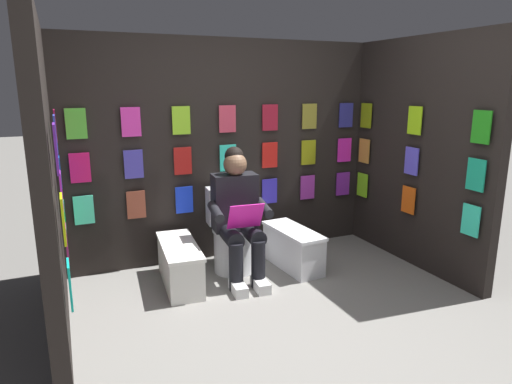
% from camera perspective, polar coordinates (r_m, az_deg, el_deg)
% --- Properties ---
extents(ground_plane, '(30.00, 30.00, 0.00)m').
position_cam_1_polar(ground_plane, '(3.31, 7.95, -18.25)').
color(ground_plane, gray).
extents(display_wall_back, '(3.24, 0.14, 2.17)m').
position_cam_1_polar(display_wall_back, '(4.55, -3.93, 5.22)').
color(display_wall_back, black).
rests_on(display_wall_back, ground).
extents(display_wall_left, '(0.14, 1.82, 2.17)m').
position_cam_1_polar(display_wall_left, '(4.58, 19.89, 4.52)').
color(display_wall_left, black).
rests_on(display_wall_left, ground).
extents(display_wall_right, '(0.14, 1.82, 2.17)m').
position_cam_1_polar(display_wall_right, '(3.35, -24.91, 1.04)').
color(display_wall_right, black).
rests_on(display_wall_right, ground).
extents(toilet, '(0.42, 0.57, 0.77)m').
position_cam_1_polar(toilet, '(4.33, -3.09, -5.49)').
color(toilet, white).
rests_on(toilet, ground).
extents(person_reading, '(0.55, 0.71, 1.19)m').
position_cam_1_polar(person_reading, '(4.04, -2.24, -2.81)').
color(person_reading, black).
rests_on(person_reading, ground).
extents(comic_longbox_near, '(0.37, 0.84, 0.37)m').
position_cam_1_polar(comic_longbox_near, '(4.07, -9.59, -8.99)').
color(comic_longbox_near, white).
rests_on(comic_longbox_near, ground).
extents(comic_longbox_far, '(0.34, 0.76, 0.38)m').
position_cam_1_polar(comic_longbox_far, '(4.40, 4.70, -7.06)').
color(comic_longbox_far, silver).
rests_on(comic_longbox_far, ground).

